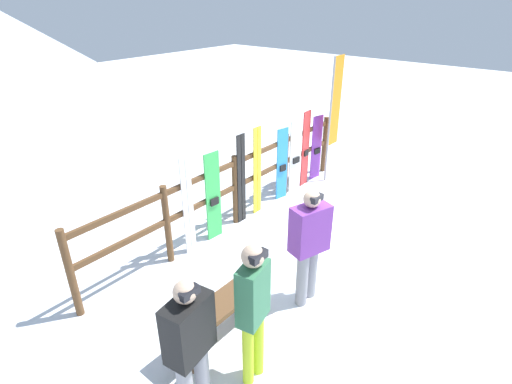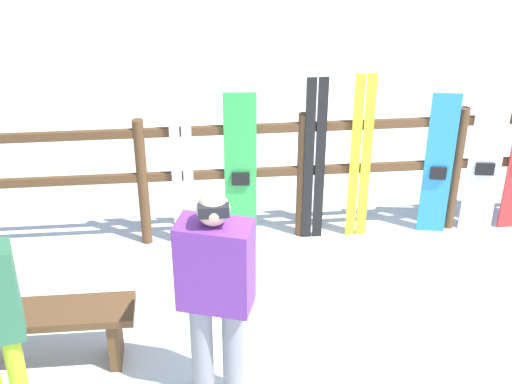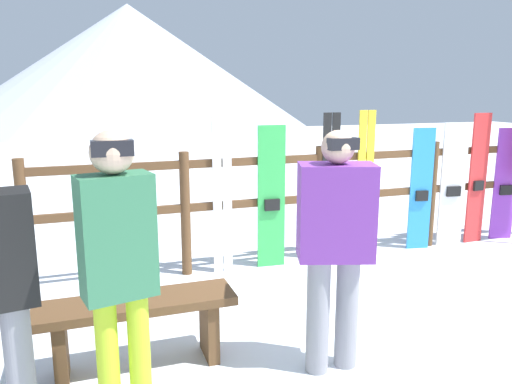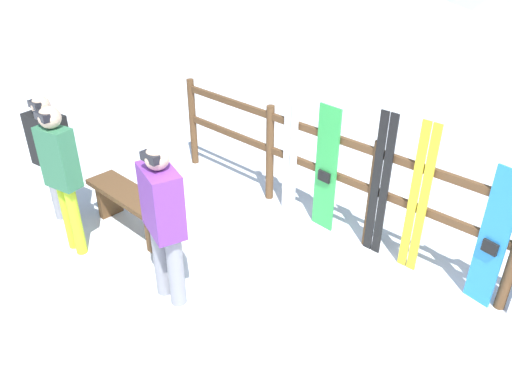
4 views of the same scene
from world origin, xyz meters
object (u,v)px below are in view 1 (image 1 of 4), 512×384
bench (217,315)px  rental_flag (334,109)px  snowboard_green (213,197)px  snowboard_white (295,157)px  ski_pair_white (188,206)px  snowboard_blue (282,164)px  ski_pair_yellow (257,171)px  person_purple (309,241)px  ski_pair_black (241,180)px  person_black (190,342)px  snowboard_purple (316,148)px  person_plaid_green (253,305)px  snowboard_red (305,149)px

bench → rental_flag: rental_flag is taller
snowboard_green → snowboard_white: (2.30, -0.00, -0.01)m
ski_pair_white → snowboard_blue: 2.38m
ski_pair_yellow → bench: bearing=-149.2°
person_purple → ski_pair_black: size_ratio=1.00×
snowboard_blue → snowboard_white: 0.45m
person_purple → snowboard_blue: size_ratio=1.13×
ski_pair_black → snowboard_white: (1.62, -0.00, -0.07)m
snowboard_white → person_black: bearing=-156.2°
bench → snowboard_white: bearing=22.3°
ski_pair_yellow → snowboard_blue: (0.75, -0.00, -0.11)m
bench → person_black: 1.03m
snowboard_green → snowboard_blue: size_ratio=1.05×
snowboard_purple → person_purple: bearing=-149.7°
person_black → person_purple: size_ratio=0.97×
snowboard_blue → ski_pair_black: bearing=179.8°
ski_pair_black → ski_pair_yellow: 0.43m
bench → person_purple: (1.23, -0.41, 0.56)m
ski_pair_black → rental_flag: 2.69m
person_black → person_plaid_green: bearing=-17.5°
bench → person_purple: bearing=-18.6°
person_plaid_green → ski_pair_white: person_plaid_green is taller
bench → snowboard_red: (4.20, 1.58, 0.42)m
person_plaid_green → ski_pair_black: person_plaid_green is taller
ski_pair_white → snowboard_purple: ski_pair_white is taller
snowboard_blue → snowboard_red: bearing=0.0°
person_black → bench: bearing=30.5°
snowboard_blue → rental_flag: 1.65m
ski_pair_black → snowboard_blue: 1.18m
rental_flag → ski_pair_yellow: bearing=173.3°
person_black → person_plaid_green: (0.63, -0.20, 0.10)m
person_purple → snowboard_red: size_ratio=1.02×
person_purple → snowboard_white: bearing=37.3°
ski_pair_black → snowboard_white: 1.62m
person_plaid_green → snowboard_green: 2.80m
person_black → snowboard_purple: bearing=20.6°
person_purple → snowboard_white: (2.61, 1.99, -0.18)m
bench → snowboard_green: 2.24m
person_plaid_green → rental_flag: (4.92, 1.98, 0.56)m
person_black → person_purple: person_purple is taller
person_plaid_green → snowboard_purple: person_plaid_green is taller
rental_flag → snowboard_green: bearing=175.6°
person_black → snowboard_blue: bearing=26.0°
snowboard_green → snowboard_red: (2.66, 0.00, 0.04)m
person_plaid_green → ski_pair_black: (2.35, 2.23, -0.18)m
snowboard_white → snowboard_green: bearing=180.0°
ski_pair_white → bench: bearing=-122.7°
ski_pair_black → snowboard_blue: bearing=-0.2°
ski_pair_yellow → snowboard_red: 1.56m
snowboard_purple → rental_flag: rental_flag is taller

